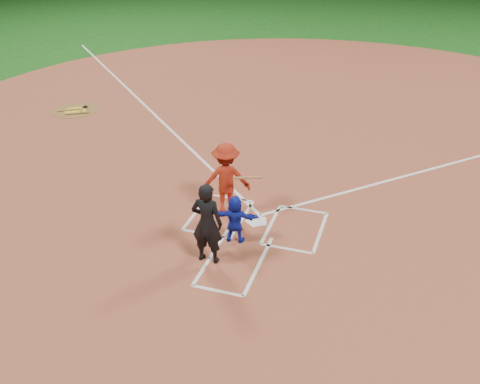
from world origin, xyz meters
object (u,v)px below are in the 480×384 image
(catcher, at_px, (235,219))
(batter_at_plate, at_px, (226,179))
(on_deck_circle, at_px, (75,110))
(umpire, at_px, (207,223))
(home_plate, at_px, (257,221))

(catcher, bearing_deg, batter_at_plate, -68.92)
(on_deck_circle, height_order, catcher, catcher)
(catcher, xyz_separation_m, batter_at_plate, (-0.62, 1.17, 0.36))
(catcher, distance_m, batter_at_plate, 1.37)
(umpire, bearing_deg, home_plate, -107.29)
(catcher, height_order, batter_at_plate, batter_at_plate)
(on_deck_circle, xyz_separation_m, catcher, (8.47, -6.39, 0.57))
(home_plate, xyz_separation_m, catcher, (-0.24, -0.95, 0.57))
(catcher, height_order, umpire, umpire)
(catcher, relative_size, batter_at_plate, 0.62)
(home_plate, distance_m, catcher, 1.13)
(home_plate, relative_size, catcher, 0.52)
(home_plate, height_order, catcher, catcher)
(umpire, xyz_separation_m, batter_at_plate, (-0.30, 2.07, -0.01))
(batter_at_plate, bearing_deg, catcher, -61.93)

